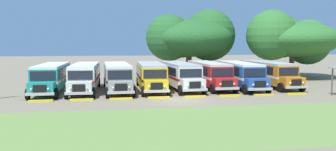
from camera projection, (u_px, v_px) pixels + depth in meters
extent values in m
plane|color=#84755B|center=(180.00, 100.00, 29.53)|extent=(220.00, 220.00, 0.00)
cube|color=olive|center=(210.00, 124.00, 20.77)|extent=(80.00, 10.95, 0.01)
cube|color=teal|center=(52.00, 76.00, 34.77)|extent=(2.64, 9.24, 2.10)
cube|color=white|center=(52.00, 78.00, 34.78)|extent=(2.67, 9.26, 0.24)
cube|color=black|center=(65.00, 71.00, 35.22)|extent=(0.17, 8.00, 0.80)
cube|color=black|center=(40.00, 72.00, 34.82)|extent=(0.17, 8.00, 0.80)
cube|color=silver|center=(52.00, 65.00, 34.66)|extent=(2.56, 9.14, 0.22)
cube|color=teal|center=(42.00, 88.00, 29.61)|extent=(2.22, 1.43, 1.05)
cube|color=black|center=(40.00, 89.00, 28.88)|extent=(1.10, 0.12, 0.70)
cube|color=#B7B7BC|center=(40.00, 94.00, 28.88)|extent=(2.40, 0.24, 0.24)
cube|color=black|center=(43.00, 76.00, 30.17)|extent=(2.20, 0.09, 0.84)
cube|color=white|center=(59.00, 74.00, 39.32)|extent=(0.90, 0.07, 1.30)
sphere|color=#EAE5C6|center=(48.00, 89.00, 28.94)|extent=(0.20, 0.20, 0.20)
sphere|color=#EAE5C6|center=(31.00, 89.00, 28.72)|extent=(0.20, 0.20, 0.20)
cylinder|color=black|center=(56.00, 94.00, 29.94)|extent=(0.30, 1.00, 1.00)
cylinder|color=black|center=(28.00, 94.00, 29.57)|extent=(0.30, 1.00, 1.00)
cylinder|color=black|center=(68.00, 83.00, 38.01)|extent=(0.30, 1.00, 1.00)
cylinder|color=black|center=(46.00, 83.00, 37.63)|extent=(0.30, 1.00, 1.00)
cube|color=silver|center=(85.00, 76.00, 35.26)|extent=(2.77, 9.27, 2.10)
cube|color=red|center=(85.00, 78.00, 35.27)|extent=(2.80, 9.29, 0.24)
cube|color=black|center=(98.00, 71.00, 35.69)|extent=(0.27, 8.00, 0.80)
cube|color=black|center=(73.00, 71.00, 35.32)|extent=(0.27, 8.00, 0.80)
cube|color=silver|center=(85.00, 65.00, 35.15)|extent=(2.69, 9.17, 0.22)
cube|color=silver|center=(80.00, 87.00, 30.09)|extent=(2.24, 1.46, 1.05)
cube|color=black|center=(79.00, 88.00, 29.36)|extent=(1.10, 0.13, 0.70)
cube|color=#B7B7BC|center=(79.00, 93.00, 29.36)|extent=(2.40, 0.27, 0.24)
cube|color=black|center=(80.00, 75.00, 30.65)|extent=(2.20, 0.12, 0.84)
cube|color=red|center=(89.00, 73.00, 39.82)|extent=(0.90, 0.09, 1.30)
sphere|color=#EAE5C6|center=(87.00, 88.00, 29.41)|extent=(0.20, 0.20, 0.20)
sphere|color=#EAE5C6|center=(70.00, 89.00, 29.21)|extent=(0.20, 0.20, 0.20)
cylinder|color=black|center=(94.00, 93.00, 30.41)|extent=(0.31, 1.01, 1.00)
cylinder|color=black|center=(66.00, 93.00, 30.06)|extent=(0.31, 1.01, 1.00)
cylinder|color=black|center=(99.00, 82.00, 38.49)|extent=(0.31, 1.01, 1.00)
cylinder|color=black|center=(77.00, 83.00, 38.14)|extent=(0.31, 1.01, 1.00)
cube|color=#9E9993|center=(117.00, 76.00, 35.68)|extent=(2.79, 9.27, 2.10)
cube|color=#282828|center=(117.00, 77.00, 35.69)|extent=(2.82, 9.30, 0.24)
cube|color=black|center=(129.00, 70.00, 36.18)|extent=(0.29, 8.00, 0.80)
cube|color=black|center=(105.00, 71.00, 35.66)|extent=(0.29, 8.00, 0.80)
cube|color=silver|center=(117.00, 65.00, 35.57)|extent=(2.71, 9.17, 0.22)
cube|color=#9E9993|center=(120.00, 87.00, 30.56)|extent=(2.24, 1.47, 1.05)
cube|color=black|center=(121.00, 88.00, 29.84)|extent=(1.10, 0.13, 0.70)
cube|color=#B7B7BC|center=(121.00, 92.00, 29.84)|extent=(2.41, 0.28, 0.24)
cube|color=black|center=(120.00, 75.00, 31.12)|extent=(2.20, 0.13, 0.84)
cube|color=#282828|center=(115.00, 73.00, 40.19)|extent=(0.90, 0.09, 1.30)
sphere|color=#EAE5C6|center=(129.00, 87.00, 29.93)|extent=(0.20, 0.20, 0.20)
sphere|color=#EAE5C6|center=(113.00, 88.00, 29.65)|extent=(0.20, 0.20, 0.20)
cylinder|color=black|center=(134.00, 92.00, 30.95)|extent=(0.31, 1.01, 1.00)
cylinder|color=black|center=(107.00, 93.00, 30.46)|extent=(0.31, 1.01, 1.00)
cylinder|color=black|center=(126.00, 82.00, 38.94)|extent=(0.31, 1.01, 1.00)
cylinder|color=black|center=(105.00, 83.00, 38.45)|extent=(0.31, 1.01, 1.00)
cube|color=yellow|center=(150.00, 75.00, 36.52)|extent=(2.75, 9.26, 2.10)
cube|color=black|center=(150.00, 76.00, 36.53)|extent=(2.78, 9.29, 0.24)
cube|color=black|center=(162.00, 70.00, 36.95)|extent=(0.26, 8.00, 0.80)
cube|color=black|center=(138.00, 70.00, 36.58)|extent=(0.26, 8.00, 0.80)
cube|color=#B2B2B7|center=(150.00, 64.00, 36.41)|extent=(2.67, 9.16, 0.22)
cube|color=yellow|center=(156.00, 86.00, 31.35)|extent=(2.24, 1.46, 1.05)
cube|color=black|center=(157.00, 86.00, 30.62)|extent=(1.10, 0.13, 0.70)
cube|color=#B7B7BC|center=(157.00, 91.00, 30.62)|extent=(2.40, 0.27, 0.24)
cube|color=black|center=(155.00, 74.00, 31.91)|extent=(2.20, 0.12, 0.84)
cube|color=black|center=(147.00, 72.00, 41.08)|extent=(0.90, 0.08, 1.30)
sphere|color=#EAE5C6|center=(164.00, 86.00, 30.67)|extent=(0.20, 0.20, 0.20)
sphere|color=#EAE5C6|center=(149.00, 87.00, 30.46)|extent=(0.20, 0.20, 0.20)
cylinder|color=black|center=(168.00, 91.00, 31.67)|extent=(0.31, 1.01, 1.00)
cylinder|color=black|center=(143.00, 91.00, 31.32)|extent=(0.31, 1.01, 1.00)
cylinder|color=black|center=(158.00, 81.00, 39.74)|extent=(0.31, 1.01, 1.00)
cylinder|color=black|center=(138.00, 82.00, 39.39)|extent=(0.31, 1.01, 1.00)
cube|color=silver|center=(179.00, 74.00, 37.29)|extent=(2.92, 9.31, 2.10)
cube|color=maroon|center=(179.00, 76.00, 37.31)|extent=(2.95, 9.33, 0.24)
cube|color=black|center=(189.00, 69.00, 37.81)|extent=(0.41, 7.99, 0.80)
cube|color=black|center=(167.00, 70.00, 37.26)|extent=(0.41, 7.99, 0.80)
cube|color=#B2B2B7|center=(179.00, 64.00, 37.18)|extent=(2.84, 9.20, 0.22)
cube|color=silver|center=(193.00, 85.00, 32.19)|extent=(2.26, 1.50, 1.05)
cube|color=black|center=(195.00, 85.00, 31.47)|extent=(1.10, 0.15, 0.70)
cube|color=#B7B7BC|center=(195.00, 90.00, 31.47)|extent=(2.41, 0.31, 0.24)
cube|color=black|center=(191.00, 73.00, 32.75)|extent=(2.20, 0.16, 0.84)
cube|color=maroon|center=(170.00, 72.00, 41.79)|extent=(0.90, 0.10, 1.30)
sphere|color=#EAE5C6|center=(202.00, 85.00, 31.57)|extent=(0.20, 0.20, 0.20)
sphere|color=#EAE5C6|center=(188.00, 86.00, 31.27)|extent=(0.20, 0.20, 0.20)
cylinder|color=black|center=(204.00, 90.00, 32.60)|extent=(0.33, 1.01, 1.00)
cylinder|color=black|center=(180.00, 90.00, 32.08)|extent=(0.33, 1.01, 1.00)
cylinder|color=black|center=(182.00, 80.00, 40.57)|extent=(0.33, 1.01, 1.00)
cylinder|color=black|center=(163.00, 81.00, 40.04)|extent=(0.33, 1.01, 1.00)
cube|color=red|center=(208.00, 73.00, 38.30)|extent=(2.66, 9.24, 2.10)
cube|color=white|center=(208.00, 75.00, 38.31)|extent=(2.69, 9.26, 0.24)
cube|color=black|center=(218.00, 69.00, 38.78)|extent=(0.18, 8.00, 0.80)
cube|color=black|center=(197.00, 69.00, 38.30)|extent=(0.18, 8.00, 0.80)
cube|color=beige|center=(208.00, 63.00, 38.19)|extent=(2.58, 9.14, 0.22)
cube|color=red|center=(225.00, 83.00, 33.17)|extent=(2.22, 1.44, 1.05)
cube|color=black|center=(227.00, 84.00, 32.44)|extent=(1.10, 0.12, 0.70)
cube|color=#B7B7BC|center=(227.00, 89.00, 32.44)|extent=(2.40, 0.24, 0.24)
cube|color=black|center=(222.00, 72.00, 33.72)|extent=(2.20, 0.10, 0.84)
cube|color=white|center=(197.00, 71.00, 42.82)|extent=(0.90, 0.08, 1.30)
sphere|color=#EAE5C6|center=(234.00, 84.00, 32.52)|extent=(0.20, 0.20, 0.20)
sphere|color=#EAE5C6|center=(221.00, 84.00, 32.26)|extent=(0.20, 0.20, 0.20)
cylinder|color=black|center=(236.00, 88.00, 33.54)|extent=(0.30, 1.00, 1.00)
cylinder|color=black|center=(213.00, 89.00, 33.09)|extent=(0.30, 1.00, 1.00)
cylinder|color=black|center=(210.00, 80.00, 41.55)|extent=(0.30, 1.00, 1.00)
cylinder|color=black|center=(191.00, 80.00, 41.10)|extent=(0.30, 1.00, 1.00)
cube|color=#23519E|center=(239.00, 74.00, 37.96)|extent=(2.91, 9.30, 2.10)
cube|color=silver|center=(239.00, 75.00, 37.97)|extent=(2.94, 9.32, 0.24)
cube|color=black|center=(249.00, 69.00, 38.37)|extent=(0.40, 7.99, 0.80)
cube|color=black|center=(227.00, 69.00, 38.04)|extent=(0.40, 7.99, 0.80)
cube|color=silver|center=(239.00, 63.00, 37.85)|extent=(2.82, 9.20, 0.22)
cube|color=#23519E|center=(257.00, 84.00, 32.77)|extent=(2.26, 1.50, 1.05)
cube|color=black|center=(260.00, 85.00, 32.04)|extent=(1.10, 0.15, 0.70)
cube|color=#B7B7BC|center=(260.00, 89.00, 32.04)|extent=(2.41, 0.31, 0.24)
cube|color=black|center=(255.00, 73.00, 33.34)|extent=(2.20, 0.16, 0.84)
cube|color=silver|center=(227.00, 71.00, 42.53)|extent=(0.90, 0.10, 1.30)
sphere|color=#EAE5C6|center=(267.00, 84.00, 32.08)|extent=(0.20, 0.20, 0.20)
sphere|color=#EAE5C6|center=(253.00, 85.00, 31.90)|extent=(0.20, 0.20, 0.20)
cylinder|color=black|center=(268.00, 89.00, 33.08)|extent=(0.32, 1.01, 1.00)
cylinder|color=black|center=(245.00, 89.00, 32.77)|extent=(0.32, 1.01, 1.00)
cylinder|color=black|center=(240.00, 80.00, 41.17)|extent=(0.32, 1.01, 1.00)
cylinder|color=black|center=(221.00, 80.00, 40.86)|extent=(0.32, 1.01, 1.00)
cube|color=orange|center=(266.00, 73.00, 39.29)|extent=(2.91, 9.30, 2.10)
cube|color=white|center=(266.00, 74.00, 39.31)|extent=(2.94, 9.32, 0.24)
cube|color=black|center=(275.00, 68.00, 39.81)|extent=(0.39, 7.99, 0.80)
cube|color=black|center=(255.00, 68.00, 39.26)|extent=(0.39, 7.99, 0.80)
cube|color=#B2B2B7|center=(267.00, 63.00, 39.18)|extent=(2.82, 9.20, 0.22)
cube|color=orange|center=(292.00, 82.00, 34.19)|extent=(2.26, 1.50, 1.05)
cube|color=black|center=(296.00, 83.00, 33.47)|extent=(1.10, 0.15, 0.70)
cube|color=#B7B7BC|center=(297.00, 87.00, 33.47)|extent=(2.41, 0.31, 0.24)
cube|color=black|center=(289.00, 72.00, 34.74)|extent=(2.20, 0.16, 0.84)
cube|color=white|center=(248.00, 70.00, 43.79)|extent=(0.90, 0.10, 1.30)
sphere|color=#EAE5C6|center=(303.00, 83.00, 33.57)|extent=(0.20, 0.20, 0.20)
sphere|color=#EAE5C6|center=(290.00, 83.00, 33.27)|extent=(0.20, 0.20, 0.20)
cylinder|color=black|center=(302.00, 87.00, 34.59)|extent=(0.32, 1.01, 1.00)
cylinder|color=black|center=(281.00, 88.00, 34.08)|extent=(0.32, 1.01, 1.00)
cylinder|color=black|center=(263.00, 79.00, 42.56)|extent=(0.32, 1.01, 1.00)
cylinder|color=black|center=(245.00, 79.00, 42.05)|extent=(0.32, 1.01, 1.00)
cube|color=yellow|center=(41.00, 101.00, 28.67)|extent=(2.00, 0.36, 0.15)
cube|color=yellow|center=(82.00, 100.00, 29.26)|extent=(2.00, 0.36, 0.15)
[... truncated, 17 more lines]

